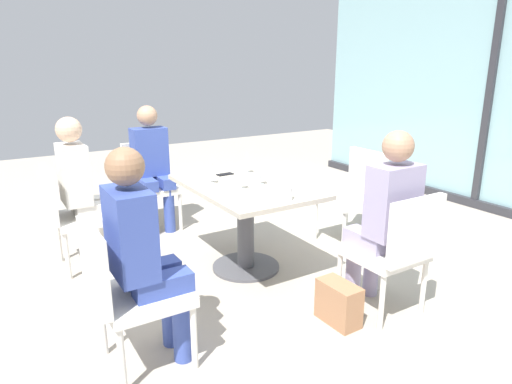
{
  "coord_description": "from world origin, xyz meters",
  "views": [
    {
      "loc": [
        3.01,
        -1.76,
        1.67
      ],
      "look_at": [
        0.0,
        0.1,
        0.65
      ],
      "focal_mm": 31.72,
      "sensor_mm": 36.0,
      "label": 1
    }
  ],
  "objects_px": {
    "chair_front_right": "(126,288)",
    "wine_glass_1": "(260,168)",
    "coffee_cup": "(287,193)",
    "wine_glass_2": "(241,172)",
    "handbag_0": "(339,303)",
    "chair_side_end": "(150,180)",
    "person_front_left": "(83,185)",
    "wine_glass_3": "(247,158)",
    "person_side_end": "(152,162)",
    "person_front_right": "(143,248)",
    "dining_table_main": "(246,207)",
    "handbag_1": "(111,217)",
    "chair_front_left": "(72,211)",
    "chair_far_right": "(395,247)",
    "wine_glass_0": "(210,168)",
    "chair_near_window": "(355,191)",
    "person_far_right": "(385,213)",
    "cell_phone_on_table": "(225,174)"
  },
  "relations": [
    {
      "from": "chair_front_left",
      "to": "coffee_cup",
      "type": "distance_m",
      "value": 1.81
    },
    {
      "from": "chair_side_end",
      "to": "chair_front_left",
      "type": "xyz_separation_m",
      "value": [
        0.66,
        -0.89,
        0.0
      ]
    },
    {
      "from": "chair_front_right",
      "to": "wine_glass_1",
      "type": "bearing_deg",
      "value": 118.14
    },
    {
      "from": "person_front_right",
      "to": "cell_phone_on_table",
      "type": "xyz_separation_m",
      "value": [
        -1.13,
        1.1,
        0.03
      ]
    },
    {
      "from": "person_far_right",
      "to": "chair_front_left",
      "type": "bearing_deg",
      "value": -137.13
    },
    {
      "from": "chair_front_right",
      "to": "handbag_1",
      "type": "bearing_deg",
      "value": 168.08
    },
    {
      "from": "dining_table_main",
      "to": "person_side_end",
      "type": "bearing_deg",
      "value": -166.53
    },
    {
      "from": "wine_glass_1",
      "to": "coffee_cup",
      "type": "xyz_separation_m",
      "value": [
        0.44,
        -0.06,
        -0.09
      ]
    },
    {
      "from": "wine_glass_2",
      "to": "coffee_cup",
      "type": "relative_size",
      "value": 2.06
    },
    {
      "from": "wine_glass_2",
      "to": "wine_glass_3",
      "type": "xyz_separation_m",
      "value": [
        -0.43,
        0.31,
        0.0
      ]
    },
    {
      "from": "chair_near_window",
      "to": "person_side_end",
      "type": "height_order",
      "value": "person_side_end"
    },
    {
      "from": "person_front_left",
      "to": "wine_glass_2",
      "type": "bearing_deg",
      "value": 48.43
    },
    {
      "from": "chair_far_right",
      "to": "chair_near_window",
      "type": "xyz_separation_m",
      "value": [
        -1.14,
        0.73,
        0.0
      ]
    },
    {
      "from": "chair_far_right",
      "to": "wine_glass_2",
      "type": "bearing_deg",
      "value": -150.97
    },
    {
      "from": "chair_front_right",
      "to": "person_front_left",
      "type": "relative_size",
      "value": 0.69
    },
    {
      "from": "chair_near_window",
      "to": "wine_glass_0",
      "type": "height_order",
      "value": "wine_glass_0"
    },
    {
      "from": "chair_near_window",
      "to": "cell_phone_on_table",
      "type": "relative_size",
      "value": 6.04
    },
    {
      "from": "chair_side_end",
      "to": "chair_front_right",
      "type": "xyz_separation_m",
      "value": [
        2.19,
        -0.89,
        0.0
      ]
    },
    {
      "from": "chair_front_right",
      "to": "person_front_right",
      "type": "relative_size",
      "value": 0.69
    },
    {
      "from": "chair_near_window",
      "to": "person_front_right",
      "type": "height_order",
      "value": "person_front_right"
    },
    {
      "from": "chair_front_right",
      "to": "handbag_0",
      "type": "height_order",
      "value": "chair_front_right"
    },
    {
      "from": "chair_side_end",
      "to": "chair_near_window",
      "type": "height_order",
      "value": "same"
    },
    {
      "from": "dining_table_main",
      "to": "handbag_1",
      "type": "height_order",
      "value": "dining_table_main"
    },
    {
      "from": "handbag_1",
      "to": "person_far_right",
      "type": "bearing_deg",
      "value": 52.98
    },
    {
      "from": "wine_glass_1",
      "to": "handbag_1",
      "type": "xyz_separation_m",
      "value": [
        -1.57,
        -0.82,
        -0.72
      ]
    },
    {
      "from": "person_front_right",
      "to": "handbag_0",
      "type": "height_order",
      "value": "person_front_right"
    },
    {
      "from": "wine_glass_2",
      "to": "handbag_0",
      "type": "xyz_separation_m",
      "value": [
        0.92,
        0.2,
        -0.72
      ]
    },
    {
      "from": "chair_side_end",
      "to": "person_front_left",
      "type": "bearing_deg",
      "value": -49.78
    },
    {
      "from": "chair_front_right",
      "to": "handbag_0",
      "type": "bearing_deg",
      "value": 78.5
    },
    {
      "from": "chair_side_end",
      "to": "person_side_end",
      "type": "distance_m",
      "value": 0.23
    },
    {
      "from": "chair_far_right",
      "to": "chair_front_right",
      "type": "height_order",
      "value": "same"
    },
    {
      "from": "person_side_end",
      "to": "wine_glass_1",
      "type": "height_order",
      "value": "person_side_end"
    },
    {
      "from": "handbag_0",
      "to": "chair_front_right",
      "type": "bearing_deg",
      "value": -103.06
    },
    {
      "from": "chair_side_end",
      "to": "wine_glass_0",
      "type": "xyz_separation_m",
      "value": [
        1.26,
        0.09,
        0.37
      ]
    },
    {
      "from": "wine_glass_3",
      "to": "coffee_cup",
      "type": "distance_m",
      "value": 0.86
    },
    {
      "from": "coffee_cup",
      "to": "wine_glass_1",
      "type": "bearing_deg",
      "value": 172.83
    },
    {
      "from": "chair_side_end",
      "to": "person_front_left",
      "type": "height_order",
      "value": "person_front_left"
    },
    {
      "from": "wine_glass_3",
      "to": "coffee_cup",
      "type": "relative_size",
      "value": 2.06
    },
    {
      "from": "coffee_cup",
      "to": "wine_glass_2",
      "type": "bearing_deg",
      "value": -160.92
    },
    {
      "from": "wine_glass_0",
      "to": "coffee_cup",
      "type": "distance_m",
      "value": 0.73
    },
    {
      "from": "dining_table_main",
      "to": "wine_glass_1",
      "type": "bearing_deg",
      "value": 52.29
    },
    {
      "from": "person_front_left",
      "to": "handbag_0",
      "type": "relative_size",
      "value": 4.2
    },
    {
      "from": "person_side_end",
      "to": "wine_glass_3",
      "type": "xyz_separation_m",
      "value": [
        0.99,
        0.52,
        0.16
      ]
    },
    {
      "from": "wine_glass_3",
      "to": "wine_glass_0",
      "type": "bearing_deg",
      "value": -69.58
    },
    {
      "from": "wine_glass_0",
      "to": "handbag_1",
      "type": "height_order",
      "value": "wine_glass_0"
    },
    {
      "from": "chair_near_window",
      "to": "wine_glass_2",
      "type": "xyz_separation_m",
      "value": [
        0.11,
        -1.3,
        0.37
      ]
    },
    {
      "from": "chair_side_end",
      "to": "chair_front_right",
      "type": "height_order",
      "value": "same"
    },
    {
      "from": "person_far_right",
      "to": "wine_glass_1",
      "type": "relative_size",
      "value": 6.81
    },
    {
      "from": "dining_table_main",
      "to": "person_far_right",
      "type": "distance_m",
      "value": 1.15
    },
    {
      "from": "person_side_end",
      "to": "coffee_cup",
      "type": "relative_size",
      "value": 14.0
    }
  ]
}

